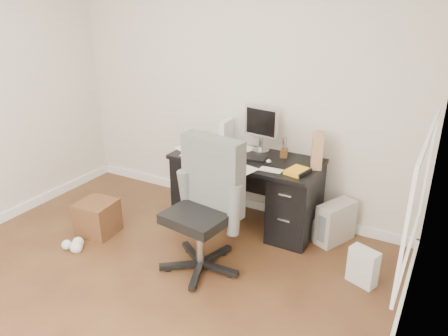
% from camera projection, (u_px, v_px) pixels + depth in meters
% --- Properties ---
extents(ground, '(4.00, 4.00, 0.00)m').
position_uv_depth(ground, '(120.00, 302.00, 3.51)').
color(ground, '#482517').
rests_on(ground, ground).
extents(room_shell, '(4.02, 4.02, 2.71)m').
position_uv_depth(room_shell, '(104.00, 98.00, 2.88)').
color(room_shell, beige).
rests_on(room_shell, ground).
extents(desk, '(1.50, 0.70, 0.75)m').
position_uv_depth(desk, '(246.00, 188.00, 4.56)').
color(desk, black).
rests_on(desk, ground).
extents(loose_papers, '(1.10, 0.60, 0.00)m').
position_uv_depth(loose_papers, '(227.00, 155.00, 4.47)').
color(loose_papers, silver).
rests_on(loose_papers, desk).
extents(lcd_monitor, '(0.41, 0.27, 0.48)m').
position_uv_depth(lcd_monitor, '(261.00, 129.00, 4.49)').
color(lcd_monitor, silver).
rests_on(lcd_monitor, desk).
extents(keyboard, '(0.43, 0.20, 0.02)m').
position_uv_depth(keyboard, '(246.00, 157.00, 4.38)').
color(keyboard, black).
rests_on(keyboard, desk).
extents(computer_mouse, '(0.07, 0.07, 0.06)m').
position_uv_depth(computer_mouse, '(269.00, 162.00, 4.23)').
color(computer_mouse, silver).
rests_on(computer_mouse, desk).
extents(travel_mug, '(0.09, 0.09, 0.16)m').
position_uv_depth(travel_mug, '(194.00, 140.00, 4.68)').
color(travel_mug, '#181595').
rests_on(travel_mug, desk).
extents(white_binder, '(0.14, 0.26, 0.29)m').
position_uv_depth(white_binder, '(226.00, 134.00, 4.66)').
color(white_binder, white).
rests_on(white_binder, desk).
extents(magazine_file, '(0.21, 0.29, 0.31)m').
position_uv_depth(magazine_file, '(317.00, 150.00, 4.15)').
color(magazine_file, '#AB8153').
rests_on(magazine_file, desk).
extents(pen_cup, '(0.11, 0.11, 0.21)m').
position_uv_depth(pen_cup, '(284.00, 147.00, 4.38)').
color(pen_cup, brown).
rests_on(pen_cup, desk).
extents(yellow_book, '(0.21, 0.25, 0.04)m').
position_uv_depth(yellow_book, '(297.00, 171.00, 4.03)').
color(yellow_book, yellow).
rests_on(yellow_book, desk).
extents(paper_remote, '(0.32, 0.28, 0.02)m').
position_uv_depth(paper_remote, '(242.00, 167.00, 4.14)').
color(paper_remote, silver).
rests_on(paper_remote, desk).
extents(office_chair, '(0.76, 0.76, 1.19)m').
position_uv_depth(office_chair, '(199.00, 209.00, 3.71)').
color(office_chair, '#545653').
rests_on(office_chair, ground).
extents(pc_tower, '(0.33, 0.45, 0.41)m').
position_uv_depth(pc_tower, '(336.00, 222.00, 4.28)').
color(pc_tower, beige).
rests_on(pc_tower, ground).
extents(shopping_bag, '(0.29, 0.25, 0.33)m').
position_uv_depth(shopping_bag, '(363.00, 267.00, 3.67)').
color(shopping_bag, silver).
rests_on(shopping_bag, ground).
extents(wicker_basket, '(0.38, 0.38, 0.35)m').
position_uv_depth(wicker_basket, '(98.00, 218.00, 4.44)').
color(wicker_basket, '#452814').
rests_on(wicker_basket, ground).
extents(desk_printer, '(0.47, 0.43, 0.23)m').
position_uv_depth(desk_printer, '(317.00, 224.00, 4.44)').
color(desk_printer, slate).
rests_on(desk_printer, ground).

